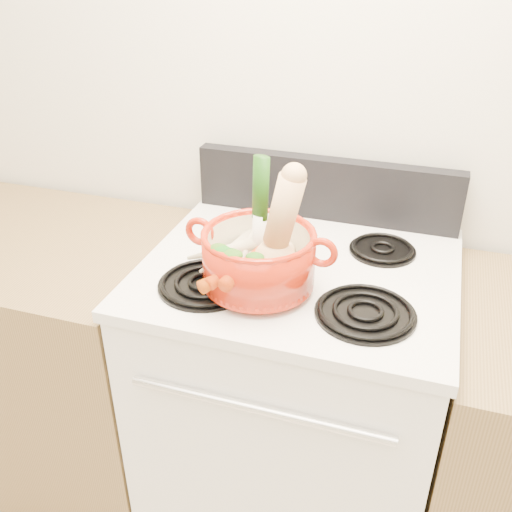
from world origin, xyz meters
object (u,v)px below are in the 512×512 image
(stove_body, at_px, (293,409))
(dutch_oven, at_px, (259,258))
(squash, at_px, (276,227))
(leek, at_px, (260,210))

(stove_body, height_order, dutch_oven, dutch_oven)
(dutch_oven, distance_m, squash, 0.10)
(dutch_oven, relative_size, squash, 1.02)
(dutch_oven, xyz_separation_m, squash, (0.04, -0.01, 0.09))
(squash, distance_m, leek, 0.08)
(stove_body, bearing_deg, dutch_oven, -117.23)
(stove_body, distance_m, squash, 0.68)
(squash, bearing_deg, stove_body, 95.84)
(stove_body, distance_m, leek, 0.68)
(stove_body, relative_size, leek, 3.39)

